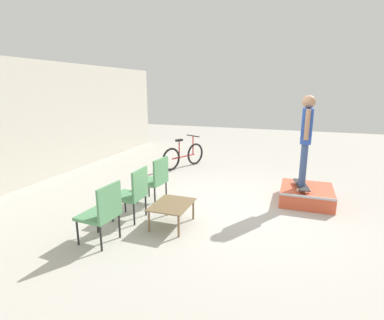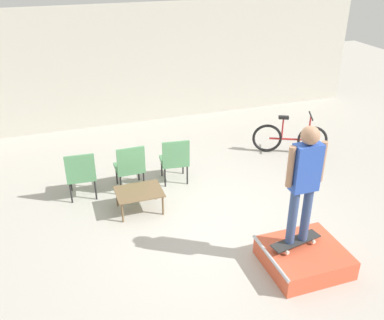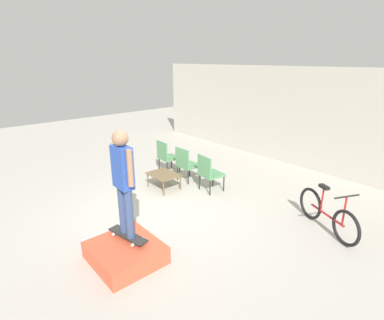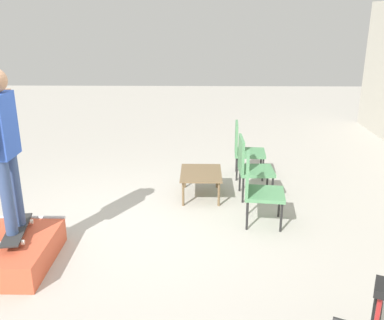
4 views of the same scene
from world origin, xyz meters
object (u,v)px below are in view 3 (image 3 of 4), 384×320
at_px(patio_chair_right, 209,172).
at_px(patio_chair_left, 166,155).
at_px(skateboard_on_ramp, 128,235).
at_px(coffee_table, 164,176).
at_px(bicycle, 327,214).
at_px(person_skater, 123,175).
at_px(skate_ramp_box, 125,252).
at_px(patio_chair_center, 186,163).

bearing_deg(patio_chair_right, patio_chair_left, 6.58).
distance_m(skateboard_on_ramp, patio_chair_right, 3.02).
height_order(coffee_table, bicycle, bicycle).
height_order(skateboard_on_ramp, patio_chair_left, patio_chair_left).
height_order(patio_chair_right, bicycle, patio_chair_right).
xyz_separation_m(patio_chair_right, bicycle, (2.82, 0.46, -0.17)).
bearing_deg(patio_chair_right, person_skater, 115.65).
distance_m(skateboard_on_ramp, coffee_table, 2.81).
bearing_deg(patio_chair_right, skate_ramp_box, 116.49).
bearing_deg(patio_chair_center, bicycle, -173.94).
bearing_deg(patio_chair_left, person_skater, 137.92).
relative_size(patio_chair_right, bicycle, 0.62).
relative_size(coffee_table, patio_chair_center, 0.85).
bearing_deg(patio_chair_right, bicycle, -164.21).
bearing_deg(coffee_table, patio_chair_left, 140.18).
height_order(person_skater, coffee_table, person_skater).
height_order(coffee_table, patio_chair_center, patio_chair_center).
relative_size(skate_ramp_box, patio_chair_center, 1.22).
bearing_deg(coffee_table, bicycle, 18.07).
height_order(coffee_table, patio_chair_right, patio_chair_right).
bearing_deg(bicycle, patio_chair_left, -149.42).
relative_size(person_skater, patio_chair_center, 1.89).
relative_size(skateboard_on_ramp, patio_chair_right, 0.86).
xyz_separation_m(patio_chair_left, patio_chair_right, (1.78, 0.00, 0.00)).
bearing_deg(skateboard_on_ramp, person_skater, -10.33).
distance_m(person_skater, patio_chair_center, 3.53).
xyz_separation_m(skate_ramp_box, patio_chair_right, (-1.08, 2.97, 0.37)).
height_order(skate_ramp_box, patio_chair_left, patio_chair_left).
xyz_separation_m(skate_ramp_box, bicycle, (1.75, 3.43, 0.20)).
relative_size(patio_chair_left, patio_chair_center, 1.00).
distance_m(skateboard_on_ramp, patio_chair_center, 3.41).
bearing_deg(patio_chair_center, person_skater, 122.24).
relative_size(skateboard_on_ramp, patio_chair_left, 0.86).
height_order(patio_chair_left, patio_chair_right, same).
relative_size(coffee_table, bicycle, 0.53).
bearing_deg(person_skater, skate_ramp_box, -52.90).
xyz_separation_m(skateboard_on_ramp, patio_chair_right, (-0.99, 2.85, 0.14)).
relative_size(skateboard_on_ramp, person_skater, 0.46).
xyz_separation_m(patio_chair_left, bicycle, (4.61, 0.46, -0.17)).
xyz_separation_m(person_skater, bicycle, (1.84, 3.31, -1.11)).
height_order(person_skater, patio_chair_center, person_skater).
distance_m(skate_ramp_box, coffee_table, 2.96).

